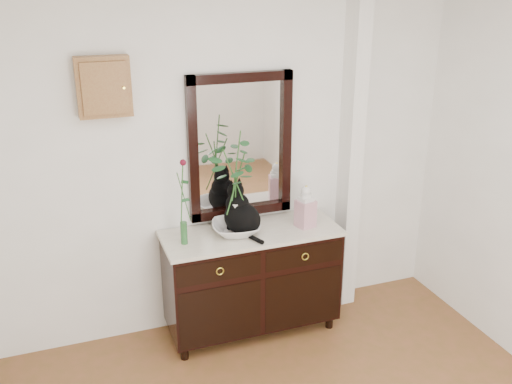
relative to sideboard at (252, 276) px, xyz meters
name	(u,v)px	position (x,y,z in m)	size (l,w,h in m)	color
wall_back	(227,159)	(-0.10, 0.25, 0.88)	(3.60, 0.04, 2.70)	white
pilaster	(351,149)	(0.90, 0.17, 0.88)	(0.12, 0.20, 2.70)	white
sideboard	(252,276)	(0.00, 0.00, 0.00)	(1.33, 0.52, 0.82)	black
wall_mirror	(241,147)	(0.00, 0.24, 0.97)	(0.80, 0.06, 1.10)	black
key_cabinet	(104,87)	(-0.95, 0.21, 1.48)	(0.35, 0.10, 0.40)	brown
cat	(242,209)	(-0.07, 0.00, 0.57)	(0.27, 0.33, 0.38)	black
lotus_bowl	(236,228)	(-0.12, 0.00, 0.42)	(0.36, 0.36, 0.09)	silver
vase_branches	(236,182)	(-0.12, 0.00, 0.78)	(0.37, 0.37, 0.77)	silver
bud_vase_rose	(182,202)	(-0.52, -0.03, 0.70)	(0.08, 0.08, 0.64)	#2B632F
ginger_jar	(306,206)	(0.41, -0.05, 0.54)	(0.12, 0.12, 0.33)	white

